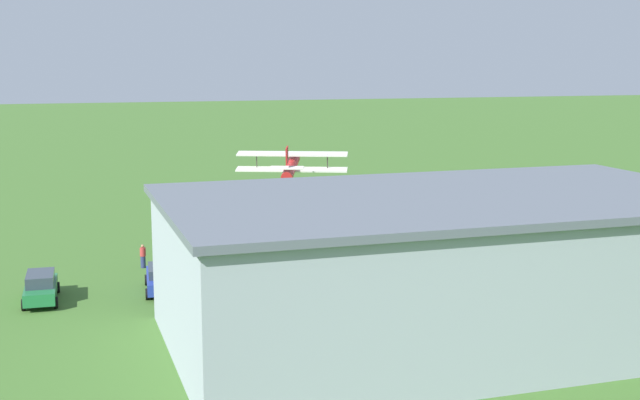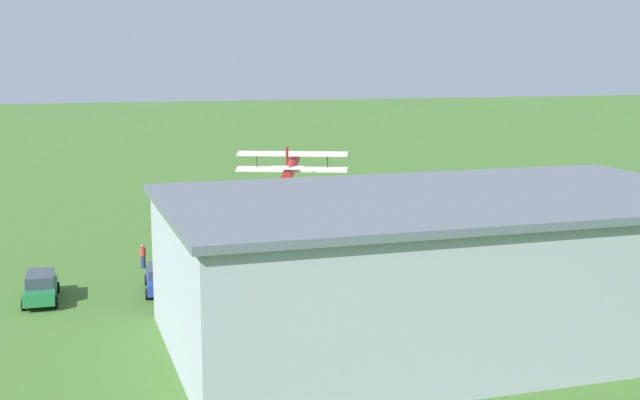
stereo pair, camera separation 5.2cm
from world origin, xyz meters
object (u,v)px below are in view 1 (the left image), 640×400
biplane (291,166)px  car_blue (162,278)px  car_grey (511,243)px  person_at_fence_line (513,230)px  person_crossing_taxiway (571,253)px  car_green (41,287)px  person_watching_takeoff (449,244)px  person_near_hangar_door (229,261)px  hangar (449,266)px  person_beside_truck (143,256)px

biplane → car_blue: size_ratio=1.92×
car_grey → person_at_fence_line: 4.59m
car_grey → person_crossing_taxiway: size_ratio=2.38×
car_green → person_watching_takeoff: person_watching_takeoff is taller
person_at_fence_line → person_near_hangar_door: bearing=7.9°
person_near_hangar_door → person_at_fence_line: 22.18m
person_watching_takeoff → person_at_fence_line: size_ratio=1.04×
person_watching_takeoff → person_at_fence_line: (-6.68, -3.09, -0.04)m
person_watching_takeoff → biplane: bearing=-63.3°
car_blue → car_green: size_ratio=1.01×
car_green → person_watching_takeoff: 26.81m
person_watching_takeoff → person_at_fence_line: person_watching_takeoff is taller
person_near_hangar_door → person_watching_takeoff: 15.29m
hangar → biplane: bearing=-90.4°
car_blue → car_green: 6.73m
car_grey → car_green: bearing=4.5°
car_green → person_near_hangar_door: size_ratio=3.09×
car_blue → person_beside_truck: 6.07m
biplane → person_watching_takeoff: size_ratio=5.40×
car_grey → person_beside_truck: bearing=-8.6°
car_grey → person_crossing_taxiway: bearing=120.0°
car_grey → car_green: 30.96m
person_beside_truck → person_watching_takeoff: 20.63m
car_green → person_beside_truck: 8.73m
biplane → person_at_fence_line: size_ratio=5.63×
car_grey → person_crossing_taxiway: (-2.26, 3.90, 0.01)m
biplane → person_crossing_taxiway: bearing=125.7°
biplane → person_beside_truck: 17.99m
car_green → person_near_hangar_door: 11.79m
person_beside_truck → person_at_fence_line: (-27.11, -0.19, 0.05)m
car_blue → person_beside_truck: (0.54, -6.05, -0.04)m
person_beside_truck → car_green: bearing=44.9°
car_grey → biplane: bearing=-53.0°
car_grey → person_at_fence_line: car_grey is taller
car_blue → person_near_hangar_door: 5.60m
car_grey → car_blue: size_ratio=0.86×
biplane → car_green: biplane is taller
biplane → person_crossing_taxiway: (-13.83, 19.24, -3.95)m
person_at_fence_line → person_crossing_taxiway: size_ratio=0.95×
hangar → biplane: hangar is taller
car_grey → person_near_hangar_door: size_ratio=2.69×
hangar → person_watching_takeoff: 17.37m
person_beside_truck → hangar: bearing=125.2°
car_grey → car_blue: bearing=5.5°
car_green → person_near_hangar_door: bearing=-163.7°
car_blue → person_at_fence_line: 27.29m
person_at_fence_line → car_green: bearing=10.8°
biplane → car_green: 26.55m
car_green → person_watching_takeoff: bearing=-173.0°
person_watching_takeoff → car_grey: bearing=169.2°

